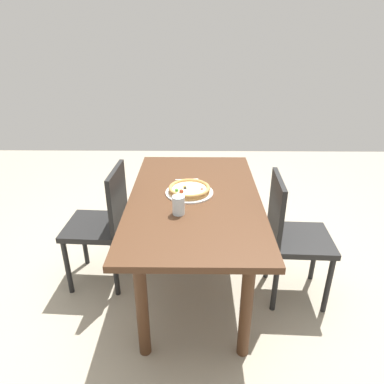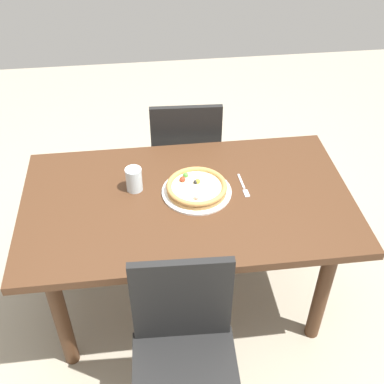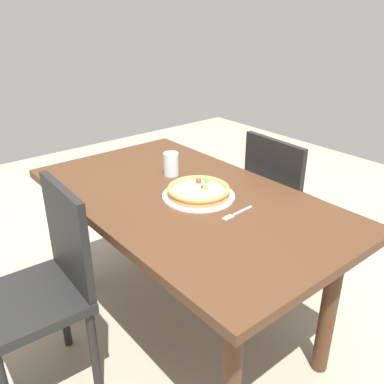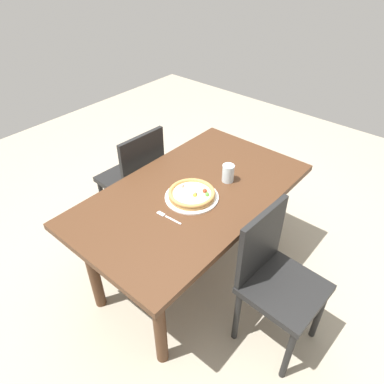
{
  "view_description": "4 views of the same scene",
  "coord_description": "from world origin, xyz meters",
  "views": [
    {
      "loc": [
        2.07,
        0.01,
        1.76
      ],
      "look_at": [
        -0.02,
        -0.02,
        0.75
      ],
      "focal_mm": 32.96,
      "sensor_mm": 36.0,
      "label": 1
    },
    {
      "loc": [
        0.18,
        1.65,
        2.16
      ],
      "look_at": [
        -0.02,
        -0.02,
        0.75
      ],
      "focal_mm": 45.48,
      "sensor_mm": 36.0,
      "label": 2
    },
    {
      "loc": [
        -1.29,
        1.02,
        1.51
      ],
      "look_at": [
        -0.02,
        -0.02,
        0.75
      ],
      "focal_mm": 38.41,
      "sensor_mm": 36.0,
      "label": 3
    },
    {
      "loc": [
        -1.3,
        -1.11,
        2.03
      ],
      "look_at": [
        -0.02,
        -0.02,
        0.75
      ],
      "focal_mm": 33.1,
      "sensor_mm": 36.0,
      "label": 4
    }
  ],
  "objects": [
    {
      "name": "drinking_glass",
      "position": [
        0.23,
        -0.1,
        0.79
      ],
      "size": [
        0.07,
        0.07,
        0.11
      ],
      "primitive_type": "cylinder",
      "color": "silver",
      "rests_on": "dining_table"
    },
    {
      "name": "chair_far",
      "position": [
        0.09,
        0.64,
        0.5
      ],
      "size": [
        0.42,
        0.42,
        0.9
      ],
      "rotation": [
        0.0,
        0.0,
        -0.04
      ],
      "color": "black",
      "rests_on": "ground"
    },
    {
      "name": "fork",
      "position": [
        -0.27,
        -0.05,
        0.73
      ],
      "size": [
        0.03,
        0.17,
        0.0
      ],
      "rotation": [
        0.0,
        0.0,
        1.63
      ],
      "color": "silver",
      "rests_on": "dining_table"
    },
    {
      "name": "pizza",
      "position": [
        -0.05,
        -0.04,
        0.76
      ],
      "size": [
        0.28,
        0.28,
        0.05
      ],
      "color": "#B78447",
      "rests_on": "plate"
    },
    {
      "name": "chair_near",
      "position": [
        -0.06,
        -0.64,
        0.5
      ],
      "size": [
        0.42,
        0.42,
        0.9
      ],
      "rotation": [
        0.0,
        0.0,
        3.09
      ],
      "color": "black",
      "rests_on": "ground"
    },
    {
      "name": "ground_plane",
      "position": [
        0.0,
        0.0,
        0.0
      ],
      "size": [
        6.0,
        6.0,
        0.0
      ],
      "primitive_type": "plane",
      "color": "#9E937F"
    },
    {
      "name": "dining_table",
      "position": [
        0.0,
        0.0,
        0.63
      ],
      "size": [
        1.49,
        0.86,
        0.73
      ],
      "color": "#472B19",
      "rests_on": "ground"
    },
    {
      "name": "plate",
      "position": [
        -0.05,
        -0.04,
        0.74
      ],
      "size": [
        0.32,
        0.32,
        0.01
      ],
      "primitive_type": "cylinder",
      "color": "white",
      "rests_on": "dining_table"
    }
  ]
}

